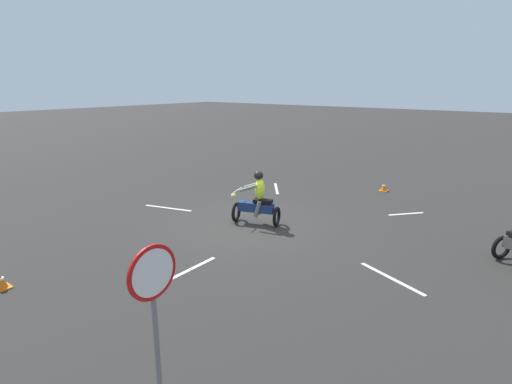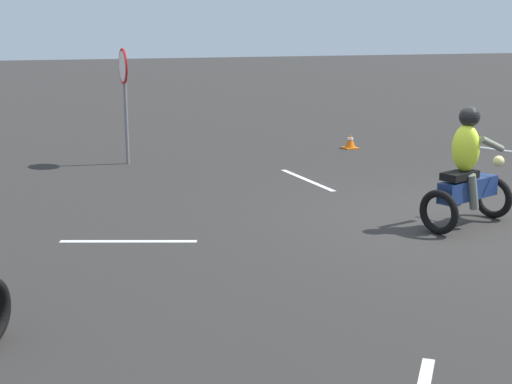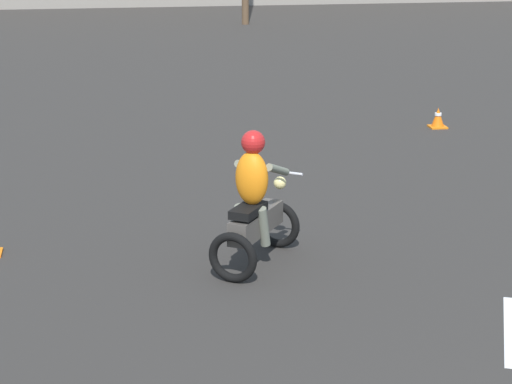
# 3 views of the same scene
# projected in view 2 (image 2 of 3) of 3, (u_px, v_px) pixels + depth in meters

# --- Properties ---
(ground_plane) EXTENTS (120.00, 120.00, 0.00)m
(ground_plane) POSITION_uv_depth(u_px,v_px,m) (461.00, 221.00, 10.09)
(ground_plane) COLOR #2D2B28
(motorcycle_rider_foreground) EXTENTS (1.03, 1.55, 1.66)m
(motorcycle_rider_foreground) POSITION_uv_depth(u_px,v_px,m) (468.00, 175.00, 9.69)
(motorcycle_rider_foreground) COLOR black
(motorcycle_rider_foreground) RESTS_ON ground
(stop_sign) EXTENTS (0.70, 0.08, 2.30)m
(stop_sign) POSITION_uv_depth(u_px,v_px,m) (124.00, 82.00, 14.08)
(stop_sign) COLOR slate
(stop_sign) RESTS_ON ground
(traffic_cone_mid_center) EXTENTS (0.32, 0.32, 0.33)m
(traffic_cone_mid_center) POSITION_uv_depth(u_px,v_px,m) (350.00, 142.00, 16.26)
(traffic_cone_mid_center) COLOR orange
(traffic_cone_mid_center) RESTS_ON ground
(lane_stripe_e) EXTENTS (2.04, 0.12, 0.01)m
(lane_stripe_e) POSITION_uv_depth(u_px,v_px,m) (307.00, 180.00, 12.87)
(lane_stripe_e) COLOR silver
(lane_stripe_e) RESTS_ON ground
(lane_stripe_n) EXTENTS (0.75, 1.67, 0.01)m
(lane_stripe_n) POSITION_uv_depth(u_px,v_px,m) (128.00, 241.00, 9.12)
(lane_stripe_n) COLOR silver
(lane_stripe_n) RESTS_ON ground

